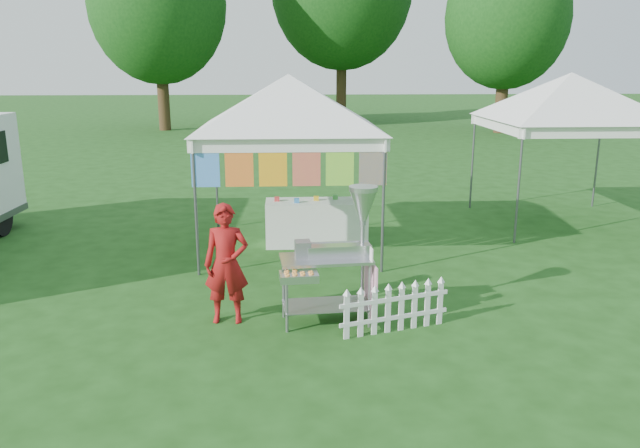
{
  "coord_description": "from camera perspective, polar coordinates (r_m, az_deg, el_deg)",
  "views": [
    {
      "loc": [
        -0.03,
        -7.13,
        3.16
      ],
      "look_at": [
        0.39,
        0.86,
        1.1
      ],
      "focal_mm": 35.0,
      "sensor_mm": 36.0,
      "label": 1
    }
  ],
  "objects": [
    {
      "name": "tree_left",
      "position": [
        31.81,
        -14.62,
        18.83
      ],
      "size": [
        6.4,
        6.4,
        9.53
      ],
      "color": "#372814",
      "rests_on": "ground"
    },
    {
      "name": "vendor",
      "position": [
        7.82,
        -8.55,
        -3.63
      ],
      "size": [
        0.56,
        0.38,
        1.52
      ],
      "primitive_type": "imported",
      "rotation": [
        0.0,
        0.0,
        -0.02
      ],
      "color": "maroon",
      "rests_on": "ground"
    },
    {
      "name": "canopy_right",
      "position": [
        13.34,
        22.06,
        12.69
      ],
      "size": [
        4.24,
        4.24,
        3.45
      ],
      "color": "#59595E",
      "rests_on": "ground"
    },
    {
      "name": "ground",
      "position": [
        7.8,
        -2.55,
        -9.48
      ],
      "size": [
        120.0,
        120.0,
        0.0
      ],
      "primitive_type": "plane",
      "color": "#194313",
      "rests_on": "ground"
    },
    {
      "name": "display_table",
      "position": [
        11.19,
        -0.34,
        0.14
      ],
      "size": [
        1.8,
        0.7,
        0.79
      ],
      "primitive_type": "cube",
      "color": "white",
      "rests_on": "ground"
    },
    {
      "name": "picket_fence",
      "position": [
        7.65,
        6.84,
        -7.74
      ],
      "size": [
        1.38,
        0.46,
        0.56
      ],
      "rotation": [
        0.0,
        0.0,
        0.3
      ],
      "color": "white",
      "rests_on": "ground"
    },
    {
      "name": "tree_right",
      "position": [
        30.88,
        16.76,
        17.62
      ],
      "size": [
        5.6,
        5.6,
        8.42
      ],
      "color": "#372814",
      "rests_on": "ground"
    },
    {
      "name": "canopy_main",
      "position": [
        10.63,
        -2.92,
        13.48
      ],
      "size": [
        4.24,
        4.24,
        3.45
      ],
      "color": "#59595E",
      "rests_on": "ground"
    },
    {
      "name": "donut_cart",
      "position": [
        7.64,
        1.9,
        -1.9
      ],
      "size": [
        1.23,
        0.94,
        1.72
      ],
      "rotation": [
        0.0,
        0.0,
        0.09
      ],
      "color": "gray",
      "rests_on": "ground"
    }
  ]
}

